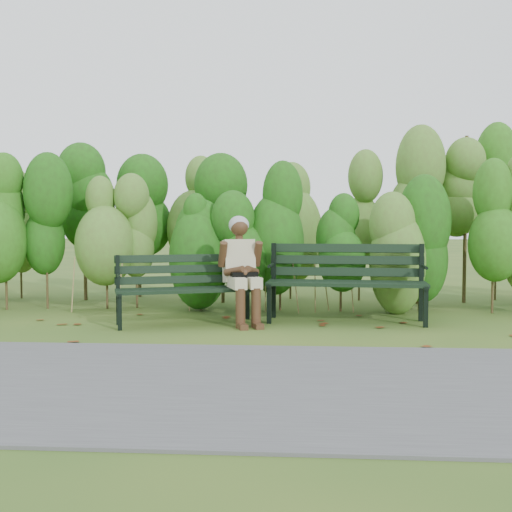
{
  "coord_description": "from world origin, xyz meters",
  "views": [
    {
      "loc": [
        0.44,
        -6.22,
        1.1
      ],
      "look_at": [
        0.0,
        0.35,
        0.75
      ],
      "focal_mm": 42.0,
      "sensor_mm": 36.0,
      "label": 1
    }
  ],
  "objects": [
    {
      "name": "ground",
      "position": [
        0.0,
        0.0,
        0.0
      ],
      "size": [
        80.0,
        80.0,
        0.0
      ],
      "primitive_type": "plane",
      "color": "#2E511C"
    },
    {
      "name": "bench_left",
      "position": [
        -0.78,
        0.31,
        0.45
      ],
      "size": [
        1.61,
        0.97,
        0.77
      ],
      "color": "black",
      "rests_on": "ground"
    },
    {
      "name": "bench_right",
      "position": [
        1.01,
        0.59,
        0.52
      ],
      "size": [
        1.8,
        0.72,
        0.88
      ],
      "color": "black",
      "rests_on": "ground"
    },
    {
      "name": "seated_woman",
      "position": [
        -0.16,
        0.36,
        0.66
      ],
      "size": [
        0.55,
        0.77,
        1.2
      ],
      "color": "beige",
      "rests_on": "ground"
    },
    {
      "name": "footpath",
      "position": [
        0.0,
        -2.2,
        0.01
      ],
      "size": [
        60.0,
        2.5,
        0.01
      ],
      "primitive_type": "cube",
      "color": "#474749",
      "rests_on": "ground"
    },
    {
      "name": "hedge_band",
      "position": [
        0.0,
        1.86,
        1.26
      ],
      "size": [
        11.04,
        1.67,
        2.42
      ],
      "color": "#47381E",
      "rests_on": "ground"
    },
    {
      "name": "leaf_litter",
      "position": [
        -0.53,
        -0.31,
        0.0
      ],
      "size": [
        5.34,
        1.94,
        0.01
      ],
      "color": "#653114",
      "rests_on": "ground"
    }
  ]
}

